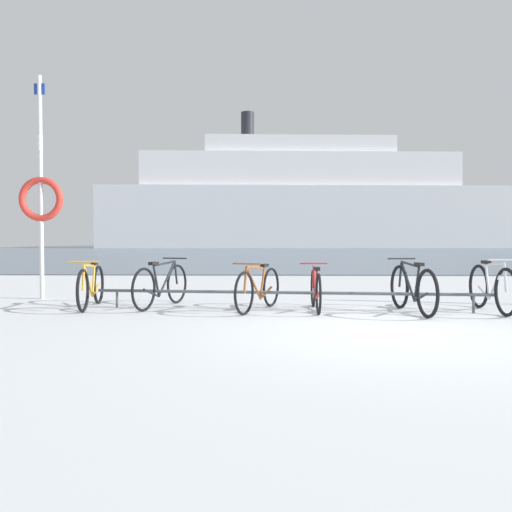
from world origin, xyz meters
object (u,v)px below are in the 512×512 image
(bicycle_4, at_px, (412,289))
(rescue_post, at_px, (41,195))
(bicycle_5, at_px, (492,288))
(bicycle_3, at_px, (316,289))
(ferry_ship, at_px, (305,203))
(bicycle_1, at_px, (162,285))
(bicycle_0, at_px, (91,286))
(bicycle_2, at_px, (258,288))

(bicycle_4, bearing_deg, rescue_post, 164.97)
(bicycle_5, bearing_deg, bicycle_3, 177.54)
(bicycle_5, bearing_deg, ferry_ship, 88.29)
(bicycle_3, bearing_deg, bicycle_4, -9.85)
(rescue_post, xyz_separation_m, ferry_ship, (9.74, 65.42, 4.55))
(bicycle_1, bearing_deg, ferry_ship, 83.80)
(bicycle_0, relative_size, bicycle_5, 1.03)
(bicycle_2, height_order, bicycle_3, bicycle_2)
(bicycle_1, xyz_separation_m, rescue_post, (-2.51, 1.14, 1.60))
(bicycle_2, xyz_separation_m, bicycle_3, (0.91, 0.04, -0.01))
(bicycle_0, bearing_deg, bicycle_4, -5.50)
(bicycle_2, xyz_separation_m, bicycle_4, (2.36, -0.21, 0.02))
(bicycle_3, bearing_deg, bicycle_2, -177.30)
(bicycle_1, height_order, bicycle_5, bicycle_5)
(bicycle_0, bearing_deg, bicycle_1, 5.49)
(bicycle_3, xyz_separation_m, bicycle_4, (1.45, -0.25, 0.04))
(ferry_ship, bearing_deg, bicycle_2, -94.79)
(bicycle_3, bearing_deg, ferry_ship, 85.98)
(bicycle_4, xyz_separation_m, rescue_post, (-6.49, 1.74, 1.60))
(bicycle_0, distance_m, bicycle_3, 3.67)
(bicycle_0, xyz_separation_m, bicycle_5, (6.37, -0.36, 0.02))
(bicycle_2, height_order, rescue_post, rescue_post)
(rescue_post, height_order, ferry_ship, ferry_ship)
(bicycle_3, distance_m, ferry_ship, 67.36)
(bicycle_3, height_order, bicycle_4, bicycle_4)
(bicycle_3, relative_size, ferry_ship, 0.03)
(bicycle_0, xyz_separation_m, ferry_ship, (8.37, 66.67, 6.17))
(bicycle_0, xyz_separation_m, rescue_post, (-1.37, 1.25, 1.62))
(bicycle_2, xyz_separation_m, rescue_post, (-4.13, 1.53, 1.62))
(bicycle_0, bearing_deg, rescue_post, 137.63)
(bicycle_0, height_order, ferry_ship, ferry_ship)
(bicycle_4, bearing_deg, bicycle_2, 174.93)
(bicycle_0, xyz_separation_m, bicycle_4, (5.12, -0.49, 0.02))
(bicycle_4, bearing_deg, bicycle_5, 6.14)
(bicycle_1, height_order, bicycle_2, bicycle_1)
(bicycle_0, bearing_deg, ferry_ship, 82.84)
(bicycle_1, xyz_separation_m, bicycle_4, (3.98, -0.60, 0.01))
(bicycle_1, distance_m, bicycle_3, 2.55)
(bicycle_1, bearing_deg, bicycle_3, -7.91)
(bicycle_0, relative_size, ferry_ship, 0.03)
(bicycle_0, height_order, bicycle_4, bicycle_4)
(bicycle_0, xyz_separation_m, bicycle_2, (2.76, -0.28, -0.01))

